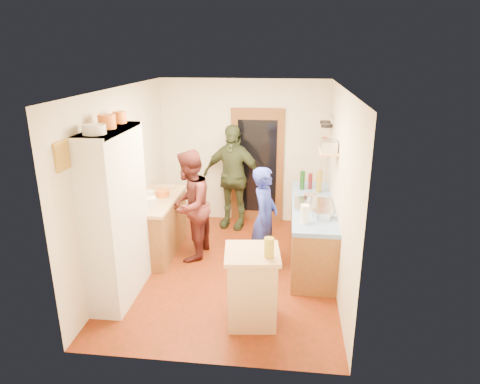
% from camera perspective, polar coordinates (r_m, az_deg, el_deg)
% --- Properties ---
extents(floor, '(3.00, 4.00, 0.02)m').
position_cam_1_polar(floor, '(6.40, -1.48, -10.33)').
color(floor, maroon).
rests_on(floor, ground).
extents(ceiling, '(3.00, 4.00, 0.02)m').
position_cam_1_polar(ceiling, '(5.63, -1.71, 13.73)').
color(ceiling, silver).
rests_on(ceiling, ground).
extents(wall_back, '(3.00, 0.02, 2.60)m').
position_cam_1_polar(wall_back, '(7.81, 0.51, 5.37)').
color(wall_back, silver).
rests_on(wall_back, ground).
extents(wall_front, '(3.00, 0.02, 2.60)m').
position_cam_1_polar(wall_front, '(4.05, -5.66, -7.72)').
color(wall_front, silver).
rests_on(wall_front, ground).
extents(wall_left, '(0.02, 4.00, 2.60)m').
position_cam_1_polar(wall_left, '(6.27, -15.38, 1.36)').
color(wall_left, silver).
rests_on(wall_left, ground).
extents(wall_right, '(0.02, 4.00, 2.60)m').
position_cam_1_polar(wall_right, '(5.87, 13.17, 0.37)').
color(wall_right, silver).
rests_on(wall_right, ground).
extents(door_frame, '(0.95, 0.06, 2.10)m').
position_cam_1_polar(door_frame, '(7.81, 2.30, 3.46)').
color(door_frame, brown).
rests_on(door_frame, ground).
extents(door_glass, '(0.70, 0.02, 1.70)m').
position_cam_1_polar(door_glass, '(7.77, 2.28, 3.39)').
color(door_glass, black).
rests_on(door_glass, door_frame).
extents(hutch_body, '(0.40, 1.20, 2.20)m').
position_cam_1_polar(hutch_body, '(5.56, -16.17, -3.11)').
color(hutch_body, white).
rests_on(hutch_body, ground).
extents(hutch_top_shelf, '(0.40, 1.14, 0.04)m').
position_cam_1_polar(hutch_top_shelf, '(5.27, -17.22, 7.87)').
color(hutch_top_shelf, white).
rests_on(hutch_top_shelf, hutch_body).
extents(plate_stack, '(0.25, 0.25, 0.11)m').
position_cam_1_polar(plate_stack, '(4.95, -18.88, 7.91)').
color(plate_stack, white).
rests_on(plate_stack, hutch_top_shelf).
extents(orange_pot_a, '(0.20, 0.20, 0.16)m').
position_cam_1_polar(orange_pot_a, '(5.26, -17.32, 8.96)').
color(orange_pot_a, orange).
rests_on(orange_pot_a, hutch_top_shelf).
extents(orange_pot_b, '(0.17, 0.17, 0.15)m').
position_cam_1_polar(orange_pot_b, '(5.61, -15.75, 9.58)').
color(orange_pot_b, orange).
rests_on(orange_pot_b, hutch_top_shelf).
extents(left_counter_base, '(0.60, 1.40, 0.85)m').
position_cam_1_polar(left_counter_base, '(6.86, -10.98, -4.59)').
color(left_counter_base, olive).
rests_on(left_counter_base, ground).
extents(left_counter_top, '(0.64, 1.44, 0.05)m').
position_cam_1_polar(left_counter_top, '(6.70, -11.21, -1.05)').
color(left_counter_top, tan).
rests_on(left_counter_top, left_counter_base).
extents(toaster, '(0.28, 0.23, 0.18)m').
position_cam_1_polar(toaster, '(6.21, -12.18, -1.57)').
color(toaster, white).
rests_on(toaster, left_counter_top).
extents(kettle, '(0.16, 0.16, 0.16)m').
position_cam_1_polar(kettle, '(6.57, -12.02, -0.53)').
color(kettle, white).
rests_on(kettle, left_counter_top).
extents(orange_bowl, '(0.25, 0.25, 0.10)m').
position_cam_1_polar(orange_bowl, '(6.76, -10.32, -0.17)').
color(orange_bowl, orange).
rests_on(orange_bowl, left_counter_top).
extents(chopping_board, '(0.32, 0.24, 0.02)m').
position_cam_1_polar(chopping_board, '(7.19, -9.76, 0.71)').
color(chopping_board, tan).
rests_on(chopping_board, left_counter_top).
extents(right_counter_base, '(0.60, 2.20, 0.84)m').
position_cam_1_polar(right_counter_base, '(6.62, 9.49, -5.43)').
color(right_counter_base, olive).
rests_on(right_counter_base, ground).
extents(right_counter_top, '(0.62, 2.22, 0.06)m').
position_cam_1_polar(right_counter_top, '(6.45, 9.70, -1.78)').
color(right_counter_top, '#0349C0').
rests_on(right_counter_top, right_counter_base).
extents(hob, '(0.55, 0.58, 0.04)m').
position_cam_1_polar(hob, '(6.35, 9.76, -1.63)').
color(hob, silver).
rests_on(hob, right_counter_top).
extents(pot_on_hob, '(0.20, 0.20, 0.13)m').
position_cam_1_polar(pot_on_hob, '(6.33, 9.35, -0.87)').
color(pot_on_hob, silver).
rests_on(pot_on_hob, hob).
extents(bottle_a, '(0.10, 0.10, 0.31)m').
position_cam_1_polar(bottle_a, '(7.02, 8.32, 1.58)').
color(bottle_a, '#143F14').
rests_on(bottle_a, right_counter_top).
extents(bottle_b, '(0.07, 0.07, 0.26)m').
position_cam_1_polar(bottle_b, '(7.07, 9.35, 1.45)').
color(bottle_b, '#591419').
rests_on(bottle_b, right_counter_top).
extents(bottle_c, '(0.11, 0.11, 0.36)m').
position_cam_1_polar(bottle_c, '(6.91, 10.50, 1.39)').
color(bottle_c, olive).
rests_on(bottle_c, right_counter_top).
extents(paper_towel, '(0.13, 0.13, 0.25)m').
position_cam_1_polar(paper_towel, '(5.67, 8.62, -2.94)').
color(paper_towel, white).
rests_on(paper_towel, right_counter_top).
extents(mixing_bowl, '(0.29, 0.29, 0.11)m').
position_cam_1_polar(mixing_bowl, '(5.90, 10.96, -2.94)').
color(mixing_bowl, silver).
rests_on(mixing_bowl, right_counter_top).
extents(island_base, '(0.61, 0.61, 0.86)m').
position_cam_1_polar(island_base, '(5.11, 1.59, -12.77)').
color(island_base, tan).
rests_on(island_base, ground).
extents(island_top, '(0.69, 0.69, 0.05)m').
position_cam_1_polar(island_top, '(4.88, 1.64, -8.21)').
color(island_top, tan).
rests_on(island_top, island_base).
extents(cutting_board, '(0.38, 0.32, 0.02)m').
position_cam_1_polar(cutting_board, '(4.92, 1.04, -7.85)').
color(cutting_board, white).
rests_on(cutting_board, island_top).
extents(oil_jar, '(0.12, 0.12, 0.22)m').
position_cam_1_polar(oil_jar, '(4.72, 3.89, -7.38)').
color(oil_jar, '#AD9E2D').
rests_on(oil_jar, island_top).
extents(pan_rail, '(0.02, 0.65, 0.02)m').
position_cam_1_polar(pan_rail, '(7.18, 11.95, 9.90)').
color(pan_rail, silver).
rests_on(pan_rail, wall_right).
extents(pan_hang_a, '(0.18, 0.18, 0.05)m').
position_cam_1_polar(pan_hang_a, '(7.02, 11.50, 8.66)').
color(pan_hang_a, black).
rests_on(pan_hang_a, pan_rail).
extents(pan_hang_b, '(0.16, 0.16, 0.05)m').
position_cam_1_polar(pan_hang_b, '(7.22, 11.37, 8.78)').
color(pan_hang_b, black).
rests_on(pan_hang_b, pan_rail).
extents(pan_hang_c, '(0.17, 0.17, 0.05)m').
position_cam_1_polar(pan_hang_c, '(7.41, 11.26, 9.11)').
color(pan_hang_c, black).
rests_on(pan_hang_c, pan_rail).
extents(wall_shelf, '(0.26, 0.42, 0.03)m').
position_cam_1_polar(wall_shelf, '(6.18, 11.72, 5.24)').
color(wall_shelf, tan).
rests_on(wall_shelf, wall_right).
extents(radio, '(0.22, 0.30, 0.15)m').
position_cam_1_polar(radio, '(6.16, 11.77, 6.05)').
color(radio, silver).
rests_on(radio, wall_shelf).
extents(ext_bracket, '(0.06, 0.10, 0.04)m').
position_cam_1_polar(ext_bracket, '(7.46, 11.61, 5.54)').
color(ext_bracket, black).
rests_on(ext_bracket, wall_right).
extents(fire_extinguisher, '(0.11, 0.11, 0.32)m').
position_cam_1_polar(fire_extinguisher, '(7.44, 11.17, 5.93)').
color(fire_extinguisher, red).
rests_on(fire_extinguisher, wall_right).
extents(picture_frame, '(0.03, 0.25, 0.30)m').
position_cam_1_polar(picture_frame, '(4.72, -22.64, 4.47)').
color(picture_frame, gold).
rests_on(picture_frame, wall_left).
extents(person_hob, '(0.44, 0.60, 1.52)m').
position_cam_1_polar(person_hob, '(6.16, 3.52, -3.61)').
color(person_hob, '#232FA2').
rests_on(person_hob, ground).
extents(person_left, '(0.72, 0.88, 1.70)m').
position_cam_1_polar(person_left, '(6.49, -6.37, -1.71)').
color(person_left, '#4E1F1D').
rests_on(person_left, ground).
extents(person_back, '(1.17, 0.70, 1.86)m').
position_cam_1_polar(person_back, '(7.55, -0.96, 2.01)').
color(person_back, '#303A22').
rests_on(person_back, ground).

